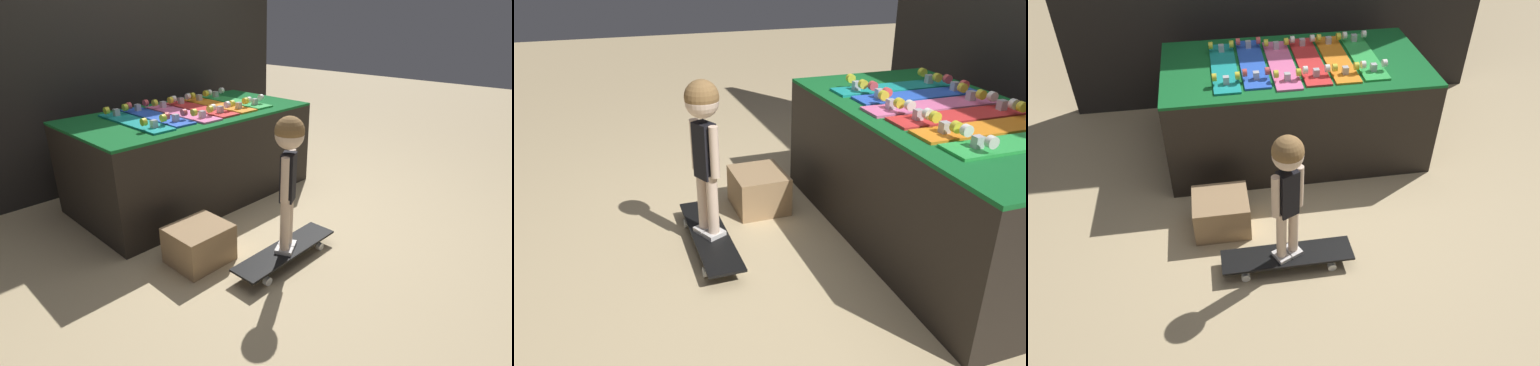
# 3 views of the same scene
# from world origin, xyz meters

# --- Properties ---
(ground_plane) EXTENTS (16.00, 16.00, 0.00)m
(ground_plane) POSITION_xyz_m (0.00, 0.00, 0.00)
(ground_plane) COLOR tan
(back_wall) EXTENTS (3.57, 0.10, 2.53)m
(back_wall) POSITION_xyz_m (0.00, 1.50, 1.27)
(back_wall) COLOR black
(back_wall) RESTS_ON ground_plane
(display_rack) EXTENTS (1.90, 0.99, 0.73)m
(display_rack) POSITION_xyz_m (0.00, 0.67, 0.36)
(display_rack) COLOR black
(display_rack) RESTS_ON ground_plane
(skateboard_teal_on_rack) EXTENTS (0.18, 0.77, 0.09)m
(skateboard_teal_on_rack) POSITION_xyz_m (-0.51, 0.66, 0.75)
(skateboard_teal_on_rack) COLOR teal
(skateboard_teal_on_rack) RESTS_ON display_rack
(skateboard_blue_on_rack) EXTENTS (0.18, 0.77, 0.09)m
(skateboard_blue_on_rack) POSITION_xyz_m (-0.30, 0.69, 0.75)
(skateboard_blue_on_rack) COLOR blue
(skateboard_blue_on_rack) RESTS_ON display_rack
(skateboard_pink_on_rack) EXTENTS (0.18, 0.77, 0.09)m
(skateboard_pink_on_rack) POSITION_xyz_m (-0.10, 0.64, 0.75)
(skateboard_pink_on_rack) COLOR pink
(skateboard_pink_on_rack) RESTS_ON display_rack
(skateboard_red_on_rack) EXTENTS (0.18, 0.77, 0.09)m
(skateboard_red_on_rack) POSITION_xyz_m (0.10, 0.67, 0.75)
(skateboard_red_on_rack) COLOR red
(skateboard_red_on_rack) RESTS_ON display_rack
(skateboard_orange_on_rack) EXTENTS (0.18, 0.77, 0.09)m
(skateboard_orange_on_rack) POSITION_xyz_m (0.30, 0.67, 0.75)
(skateboard_orange_on_rack) COLOR orange
(skateboard_orange_on_rack) RESTS_ON display_rack
(skateboard_green_on_rack) EXTENTS (0.18, 0.77, 0.09)m
(skateboard_green_on_rack) POSITION_xyz_m (0.51, 0.68, 0.75)
(skateboard_green_on_rack) COLOR green
(skateboard_green_on_rack) RESTS_ON display_rack
(skateboard_on_floor) EXTENTS (0.79, 0.19, 0.09)m
(skateboard_on_floor) POSITION_xyz_m (-0.26, -0.57, 0.07)
(skateboard_on_floor) COLOR black
(skateboard_on_floor) RESTS_ON ground_plane
(child) EXTENTS (0.19, 0.17, 0.85)m
(child) POSITION_xyz_m (-0.26, -0.57, 0.68)
(child) COLOR silver
(child) RESTS_ON skateboard_on_floor
(storage_box) EXTENTS (0.36, 0.32, 0.24)m
(storage_box) POSITION_xyz_m (-0.63, -0.17, 0.12)
(storage_box) COLOR #A37F56
(storage_box) RESTS_ON ground_plane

